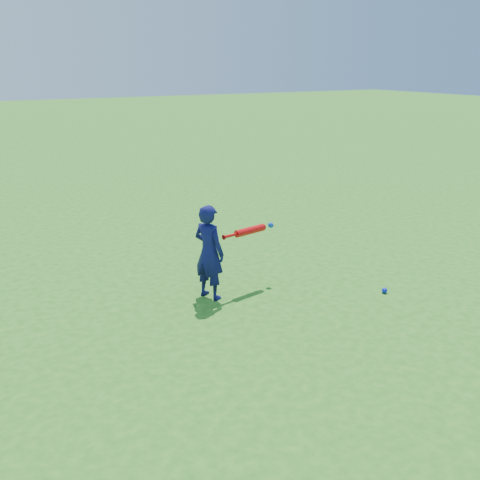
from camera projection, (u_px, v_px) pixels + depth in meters
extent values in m
plane|color=#28711A|center=(194.00, 284.00, 7.19)|extent=(80.00, 80.00, 0.00)
imported|color=#10114E|center=(209.00, 252.00, 6.60)|extent=(0.44, 0.52, 1.21)
sphere|color=#0C1DD9|center=(384.00, 290.00, 6.89)|extent=(0.07, 0.07, 0.07)
cylinder|color=red|center=(224.00, 237.00, 6.62)|extent=(0.03, 0.07, 0.06)
cylinder|color=red|center=(230.00, 236.00, 6.69)|extent=(0.22, 0.08, 0.04)
cylinder|color=red|center=(250.00, 231.00, 6.88)|extent=(0.46, 0.18, 0.10)
sphere|color=red|center=(262.00, 227.00, 7.02)|extent=(0.10, 0.10, 0.10)
sphere|color=#0B3DC3|center=(271.00, 225.00, 7.11)|extent=(0.07, 0.07, 0.07)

